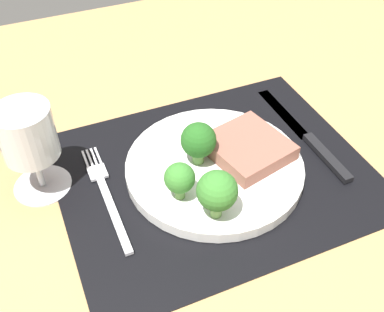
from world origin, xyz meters
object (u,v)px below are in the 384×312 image
steak (249,149)px  plate (214,167)px  knife (309,138)px  wine_glass (28,139)px  fork (106,195)px

steak → plate: bearing=175.3°
steak → knife: 10.87cm
wine_glass → steak: bearing=-15.0°
steak → knife: size_ratio=0.43×
plate → knife: bearing=2.0°
knife → plate: bearing=-177.3°
knife → wine_glass: size_ratio=1.83×
fork → knife: 30.13cm
knife → fork: bearing=179.0°
plate → wine_glass: (-21.81, 6.73, 7.18)cm
plate → fork: bearing=174.4°
knife → wine_glass: 38.58cm
plate → wine_glass: 23.92cm
fork → wine_glass: wine_glass is taller
steak → fork: 19.77cm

